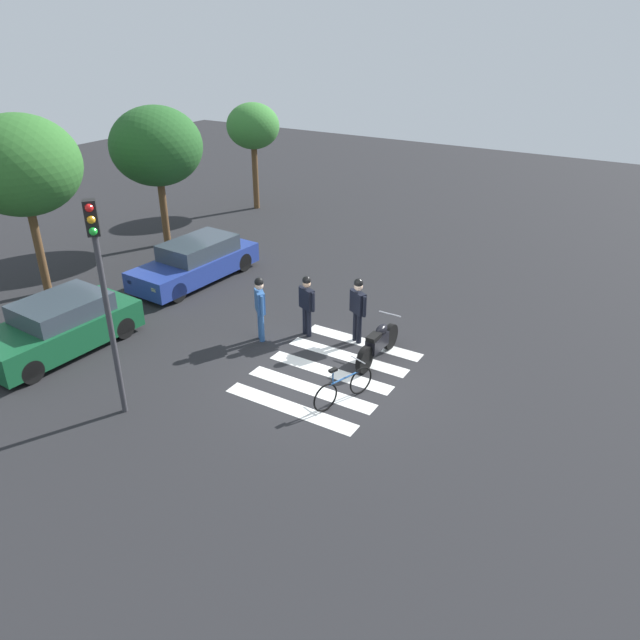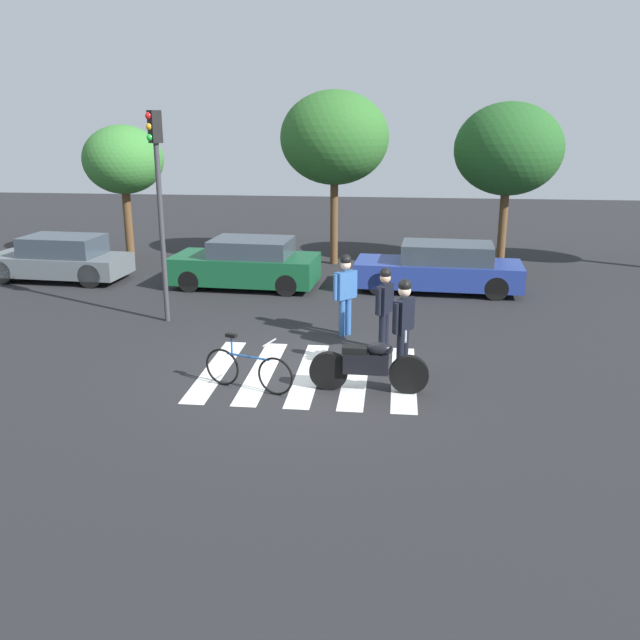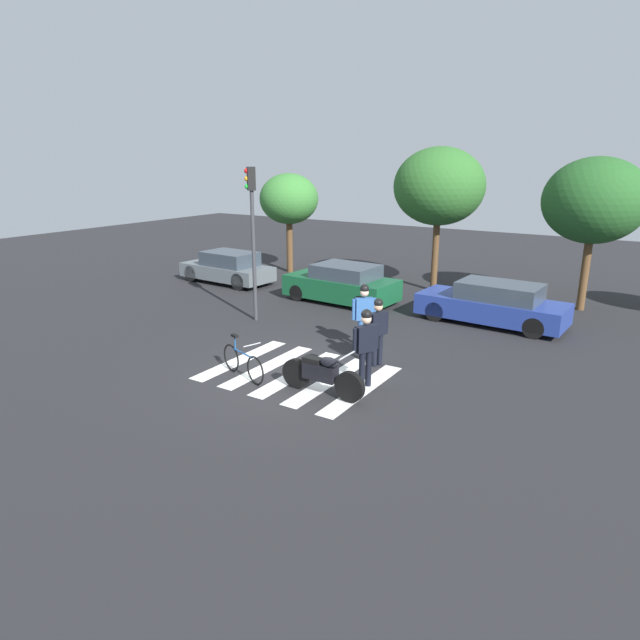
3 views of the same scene
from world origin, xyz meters
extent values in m
plane|color=#232326|center=(0.00, 0.00, 0.00)|extent=(60.00, 60.00, 0.00)
cylinder|color=black|center=(1.88, -0.74, 0.35)|extent=(0.70, 0.15, 0.69)
cylinder|color=black|center=(0.46, -0.72, 0.35)|extent=(0.70, 0.15, 0.69)
cube|color=black|center=(1.12, -0.73, 0.53)|extent=(0.80, 0.29, 0.36)
ellipsoid|color=black|center=(1.35, -0.74, 0.80)|extent=(0.48, 0.25, 0.24)
cube|color=black|center=(0.92, -0.73, 0.77)|extent=(0.44, 0.25, 0.12)
cylinder|color=#A5A5AD|center=(1.80, -0.74, 1.05)|extent=(0.05, 0.62, 0.04)
torus|color=black|center=(-0.44, -1.09, 0.35)|extent=(0.67, 0.26, 0.69)
torus|color=black|center=(-1.48, -0.74, 0.35)|extent=(0.67, 0.26, 0.69)
cylinder|color=#1E4C8C|center=(-0.96, -0.92, 0.63)|extent=(0.82, 0.31, 0.04)
cylinder|color=#1E4C8C|center=(-1.27, -0.81, 0.80)|extent=(0.04, 0.04, 0.34)
cube|color=black|center=(-1.27, -0.81, 0.98)|extent=(0.22, 0.16, 0.06)
cylinder|color=#99999E|center=(-0.54, -1.05, 0.95)|extent=(0.17, 0.45, 0.03)
cylinder|color=black|center=(1.42, 1.62, 0.41)|extent=(0.14, 0.14, 0.82)
cylinder|color=black|center=(1.35, 1.46, 0.41)|extent=(0.14, 0.14, 0.82)
cube|color=black|center=(1.38, 1.54, 1.11)|extent=(0.37, 0.52, 0.58)
sphere|color=tan|center=(1.38, 1.54, 1.54)|extent=(0.22, 0.22, 0.22)
cylinder|color=black|center=(1.49, 1.81, 1.11)|extent=(0.09, 0.09, 0.55)
cylinder|color=black|center=(1.27, 1.28, 1.11)|extent=(0.09, 0.09, 0.55)
sphere|color=black|center=(1.38, 1.54, 1.65)|extent=(0.23, 0.23, 0.23)
cylinder|color=black|center=(1.72, 0.10, 0.43)|extent=(0.14, 0.14, 0.86)
cylinder|color=black|center=(1.81, 0.26, 0.43)|extent=(0.14, 0.14, 0.86)
cube|color=black|center=(1.76, 0.18, 1.16)|extent=(0.41, 0.54, 0.61)
sphere|color=beige|center=(1.76, 0.18, 1.63)|extent=(0.23, 0.23, 0.23)
cylinder|color=black|center=(1.62, -0.09, 1.16)|extent=(0.09, 0.09, 0.58)
cylinder|color=black|center=(1.90, 0.44, 1.16)|extent=(0.09, 0.09, 0.58)
sphere|color=black|center=(1.76, 0.18, 1.73)|extent=(0.24, 0.24, 0.24)
cylinder|color=#2D5999|center=(0.44, 2.39, 0.43)|extent=(0.14, 0.14, 0.85)
cylinder|color=#2D5999|center=(0.56, 2.53, 0.43)|extent=(0.14, 0.14, 0.85)
cube|color=#2D5999|center=(0.50, 2.46, 1.15)|extent=(0.48, 0.50, 0.60)
sphere|color=beige|center=(0.50, 2.46, 1.61)|extent=(0.23, 0.23, 0.23)
cylinder|color=#2D5999|center=(0.30, 2.24, 1.15)|extent=(0.09, 0.09, 0.57)
cylinder|color=#2D5999|center=(0.71, 2.68, 1.15)|extent=(0.09, 0.09, 0.57)
sphere|color=black|center=(0.50, 2.46, 1.72)|extent=(0.24, 0.24, 0.24)
cube|color=silver|center=(-1.80, 0.00, 0.00)|extent=(0.45, 3.36, 0.01)
cube|color=silver|center=(-0.90, 0.00, 0.00)|extent=(0.45, 3.36, 0.01)
cube|color=silver|center=(0.00, 0.00, 0.00)|extent=(0.45, 3.36, 0.01)
cube|color=silver|center=(0.90, 0.00, 0.00)|extent=(0.45, 3.36, 0.01)
cube|color=silver|center=(1.80, 0.00, 0.00)|extent=(0.45, 3.36, 0.01)
cylinder|color=black|center=(-9.81, 6.23, 0.34)|extent=(0.70, 0.26, 0.69)
cylinder|color=black|center=(-9.73, 7.69, 0.34)|extent=(0.70, 0.26, 0.69)
cylinder|color=black|center=(-7.05, 6.07, 0.34)|extent=(0.70, 0.26, 0.69)
cylinder|color=black|center=(-6.96, 7.52, 0.34)|extent=(0.70, 0.26, 0.69)
cube|color=slate|center=(-8.39, 6.88, 0.48)|extent=(4.17, 1.92, 0.57)
cube|color=#333D47|center=(-8.18, 6.86, 1.05)|extent=(2.28, 1.60, 0.57)
cube|color=#F2EDCC|center=(-10.41, 6.46, 0.56)|extent=(0.09, 0.20, 0.12)
cube|color=#F2EDCC|center=(-10.35, 7.53, 0.56)|extent=(0.09, 0.20, 0.12)
cylinder|color=black|center=(-4.11, 5.93, 0.30)|extent=(0.61, 0.26, 0.60)
cylinder|color=black|center=(-4.01, 7.58, 0.30)|extent=(0.61, 0.26, 0.60)
cylinder|color=black|center=(-1.35, 5.77, 0.30)|extent=(0.61, 0.26, 0.60)
cylinder|color=black|center=(-1.25, 7.42, 0.30)|extent=(0.61, 0.26, 0.60)
cube|color=#14512D|center=(-2.68, 6.68, 0.54)|extent=(4.17, 2.11, 0.75)
cube|color=#333D47|center=(-2.48, 6.66, 1.15)|extent=(2.29, 1.77, 0.48)
cube|color=#F2EDCC|center=(-4.71, 6.20, 0.65)|extent=(0.09, 0.20, 0.12)
cube|color=#F2EDCC|center=(-4.64, 7.39, 0.65)|extent=(0.09, 0.20, 0.12)
cylinder|color=black|center=(1.17, 6.15, 0.32)|extent=(0.65, 0.26, 0.63)
cylinder|color=black|center=(1.25, 7.63, 0.32)|extent=(0.65, 0.26, 0.63)
cylinder|color=black|center=(4.26, 5.97, 0.32)|extent=(0.65, 0.26, 0.63)
cylinder|color=black|center=(4.35, 7.45, 0.32)|extent=(0.65, 0.26, 0.63)
cube|color=navy|center=(2.76, 6.80, 0.50)|extent=(4.65, 1.97, 0.66)
cube|color=#333D47|center=(2.99, 6.79, 1.09)|extent=(2.55, 1.64, 0.53)
cube|color=#F2EDCC|center=(0.49, 6.39, 0.60)|extent=(0.09, 0.20, 0.12)
cube|color=#F2EDCC|center=(0.55, 7.48, 0.60)|extent=(0.09, 0.20, 0.12)
cylinder|color=#38383D|center=(-3.81, 3.11, 2.06)|extent=(0.12, 0.12, 4.13)
cube|color=black|center=(-3.81, 3.11, 4.48)|extent=(0.34, 0.34, 0.70)
sphere|color=red|center=(-3.90, 3.01, 4.71)|extent=(0.16, 0.16, 0.16)
sphere|color=orange|center=(-3.90, 3.01, 4.48)|extent=(0.16, 0.16, 0.16)
sphere|color=green|center=(-3.90, 3.01, 4.25)|extent=(0.16, 0.16, 0.16)
cylinder|color=brown|center=(-7.48, 10.19, 1.17)|extent=(0.28, 0.28, 2.34)
ellipsoid|color=#387A33|center=(-7.48, 10.19, 3.33)|extent=(2.63, 2.63, 2.24)
cylinder|color=brown|center=(-0.47, 10.19, 1.38)|extent=(0.26, 0.26, 2.76)
ellipsoid|color=#2D6628|center=(-0.47, 10.19, 4.05)|extent=(3.45, 3.45, 2.93)
cylinder|color=brown|center=(4.94, 10.19, 1.24)|extent=(0.27, 0.27, 2.48)
ellipsoid|color=#235623|center=(4.94, 10.19, 3.73)|extent=(3.34, 3.34, 2.84)
camera|label=1|loc=(-11.15, -6.44, 7.93)|focal=33.96mm
camera|label=2|loc=(1.59, -12.08, 4.69)|focal=38.40mm
camera|label=3|loc=(7.20, -10.32, 5.07)|focal=30.87mm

